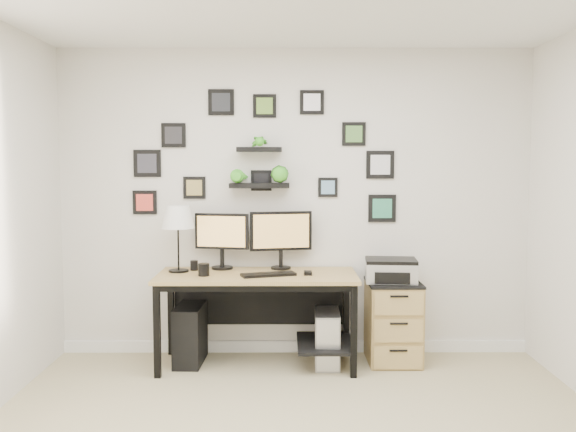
{
  "coord_description": "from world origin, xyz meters",
  "views": [
    {
      "loc": [
        -0.08,
        -3.46,
        1.65
      ],
      "look_at": [
        -0.06,
        1.83,
        1.2
      ],
      "focal_mm": 40.0,
      "sensor_mm": 36.0,
      "label": 1
    }
  ],
  "objects_px": {
    "file_cabinet": "(393,321)",
    "printer": "(391,270)",
    "pc_tower_black": "(190,334)",
    "mug": "(204,270)",
    "monitor_right": "(281,235)",
    "desk": "(262,288)",
    "pc_tower_grey": "(327,338)",
    "table_lamp": "(178,219)",
    "monitor_left": "(222,237)"
  },
  "relations": [
    {
      "from": "printer",
      "to": "file_cabinet",
      "type": "bearing_deg",
      "value": 24.07
    },
    {
      "from": "file_cabinet",
      "to": "monitor_right",
      "type": "bearing_deg",
      "value": 171.64
    },
    {
      "from": "monitor_left",
      "to": "printer",
      "type": "relative_size",
      "value": 1.08
    },
    {
      "from": "desk",
      "to": "pc_tower_grey",
      "type": "relative_size",
      "value": 3.55
    },
    {
      "from": "monitor_left",
      "to": "printer",
      "type": "bearing_deg",
      "value": -6.22
    },
    {
      "from": "monitor_left",
      "to": "pc_tower_grey",
      "type": "relative_size",
      "value": 1.04
    },
    {
      "from": "monitor_right",
      "to": "pc_tower_grey",
      "type": "distance_m",
      "value": 0.93
    },
    {
      "from": "monitor_right",
      "to": "pc_tower_grey",
      "type": "bearing_deg",
      "value": -30.71
    },
    {
      "from": "desk",
      "to": "table_lamp",
      "type": "bearing_deg",
      "value": 174.31
    },
    {
      "from": "pc_tower_grey",
      "to": "printer",
      "type": "xyz_separation_m",
      "value": [
        0.52,
        0.08,
        0.54
      ]
    },
    {
      "from": "desk",
      "to": "pc_tower_black",
      "type": "xyz_separation_m",
      "value": [
        -0.59,
        0.03,
        -0.39
      ]
    },
    {
      "from": "monitor_right",
      "to": "pc_tower_black",
      "type": "height_order",
      "value": "monitor_right"
    },
    {
      "from": "monitor_left",
      "to": "desk",
      "type": "bearing_deg",
      "value": -30.27
    },
    {
      "from": "monitor_right",
      "to": "file_cabinet",
      "type": "bearing_deg",
      "value": -8.36
    },
    {
      "from": "monitor_right",
      "to": "mug",
      "type": "bearing_deg",
      "value": -152.49
    },
    {
      "from": "monitor_left",
      "to": "monitor_right",
      "type": "bearing_deg",
      "value": -0.49
    },
    {
      "from": "pc_tower_grey",
      "to": "printer",
      "type": "height_order",
      "value": "printer"
    },
    {
      "from": "mug",
      "to": "table_lamp",
      "type": "bearing_deg",
      "value": 140.42
    },
    {
      "from": "monitor_right",
      "to": "pc_tower_grey",
      "type": "height_order",
      "value": "monitor_right"
    },
    {
      "from": "file_cabinet",
      "to": "desk",
      "type": "bearing_deg",
      "value": -176.92
    },
    {
      "from": "pc_tower_grey",
      "to": "mug",
      "type": "bearing_deg",
      "value": -174.61
    },
    {
      "from": "pc_tower_grey",
      "to": "monitor_right",
      "type": "bearing_deg",
      "value": 149.29
    },
    {
      "from": "pc_tower_black",
      "to": "monitor_right",
      "type": "bearing_deg",
      "value": 14.58
    },
    {
      "from": "desk",
      "to": "monitor_right",
      "type": "relative_size",
      "value": 3.09
    },
    {
      "from": "desk",
      "to": "mug",
      "type": "bearing_deg",
      "value": -164.87
    },
    {
      "from": "monitor_left",
      "to": "table_lamp",
      "type": "distance_m",
      "value": 0.4
    },
    {
      "from": "pc_tower_grey",
      "to": "printer",
      "type": "distance_m",
      "value": 0.76
    },
    {
      "from": "pc_tower_grey",
      "to": "desk",
      "type": "bearing_deg",
      "value": 176.84
    },
    {
      "from": "file_cabinet",
      "to": "printer",
      "type": "bearing_deg",
      "value": -155.93
    },
    {
      "from": "pc_tower_black",
      "to": "file_cabinet",
      "type": "xyz_separation_m",
      "value": [
        1.67,
        0.03,
        0.1
      ]
    },
    {
      "from": "pc_tower_black",
      "to": "mug",
      "type": "bearing_deg",
      "value": -46.1
    },
    {
      "from": "file_cabinet",
      "to": "monitor_left",
      "type": "bearing_deg",
      "value": 174.36
    },
    {
      "from": "mug",
      "to": "printer",
      "type": "xyz_separation_m",
      "value": [
        1.51,
        0.17,
        -0.03
      ]
    },
    {
      "from": "table_lamp",
      "to": "pc_tower_black",
      "type": "bearing_deg",
      "value": -20.79
    },
    {
      "from": "monitor_left",
      "to": "printer",
      "type": "distance_m",
      "value": 1.43
    },
    {
      "from": "desk",
      "to": "pc_tower_black",
      "type": "height_order",
      "value": "desk"
    },
    {
      "from": "file_cabinet",
      "to": "printer",
      "type": "xyz_separation_m",
      "value": [
        -0.03,
        -0.01,
        0.43
      ]
    },
    {
      "from": "table_lamp",
      "to": "pc_tower_black",
      "type": "distance_m",
      "value": 0.95
    },
    {
      "from": "table_lamp",
      "to": "file_cabinet",
      "type": "distance_m",
      "value": 1.96
    },
    {
      "from": "monitor_left",
      "to": "pc_tower_black",
      "type": "bearing_deg",
      "value": -146.44
    },
    {
      "from": "pc_tower_grey",
      "to": "file_cabinet",
      "type": "bearing_deg",
      "value": 9.05
    },
    {
      "from": "monitor_right",
      "to": "desk",
      "type": "bearing_deg",
      "value": -128.67
    },
    {
      "from": "desk",
      "to": "monitor_right",
      "type": "distance_m",
      "value": 0.48
    },
    {
      "from": "monitor_left",
      "to": "pc_tower_grey",
      "type": "xyz_separation_m",
      "value": [
        0.87,
        -0.23,
        -0.8
      ]
    },
    {
      "from": "monitor_left",
      "to": "monitor_right",
      "type": "xyz_separation_m",
      "value": [
        0.5,
        -0.0,
        0.01
      ]
    },
    {
      "from": "mug",
      "to": "file_cabinet",
      "type": "bearing_deg",
      "value": 6.71
    },
    {
      "from": "table_lamp",
      "to": "monitor_left",
      "type": "bearing_deg",
      "value": 20.85
    },
    {
      "from": "desk",
      "to": "monitor_left",
      "type": "bearing_deg",
      "value": 149.73
    },
    {
      "from": "monitor_right",
      "to": "pc_tower_black",
      "type": "bearing_deg",
      "value": -167.78
    },
    {
      "from": "monitor_right",
      "to": "file_cabinet",
      "type": "distance_m",
      "value": 1.17
    }
  ]
}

